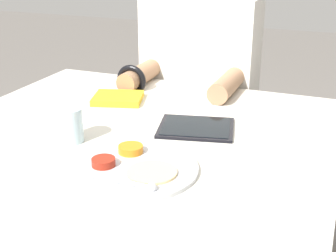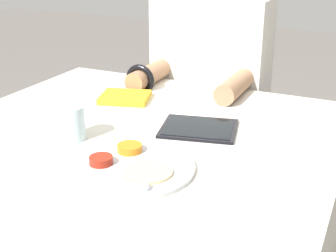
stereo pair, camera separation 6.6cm
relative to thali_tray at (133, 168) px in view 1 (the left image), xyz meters
name	(u,v)px [view 1 (the left image)]	position (x,y,z in m)	size (l,w,h in m)	color
dining_table	(137,245)	(-0.10, 0.21, -0.39)	(1.09, 1.00, 0.76)	beige
thali_tray	(133,168)	(0.00, 0.00, 0.00)	(0.30, 0.30, 0.03)	#B7BABF
red_notebook	(118,99)	(-0.26, 0.43, 0.00)	(0.19, 0.17, 0.02)	silver
tablet_device	(196,128)	(0.05, 0.29, 0.00)	(0.24, 0.21, 0.01)	black
person_diner	(198,120)	(-0.11, 0.83, -0.19)	(0.43, 0.44, 1.22)	black
drinking_glass	(69,125)	(-0.23, 0.09, 0.04)	(0.07, 0.07, 0.09)	silver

